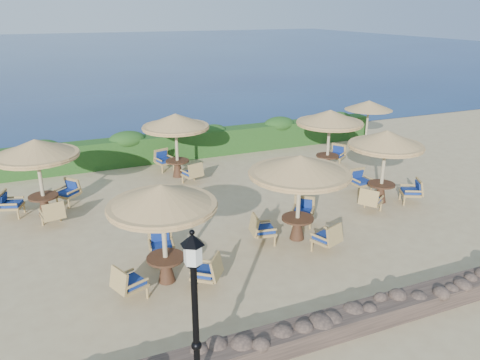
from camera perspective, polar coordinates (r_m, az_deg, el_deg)
ground at (r=16.06m, az=3.76°, el=-4.03°), size 120.00×120.00×0.00m
sea at (r=83.59m, az=-18.79°, el=14.70°), size 160.00×160.00×0.00m
hedge at (r=22.14m, az=-4.51°, el=4.49°), size 18.00×0.90×1.20m
stone_wall at (r=11.47m, az=18.12°, el=-14.65°), size 15.00×0.65×0.44m
lamp_post at (r=8.24m, az=-5.41°, el=-17.55°), size 0.44×0.44×3.31m
extra_parasol at (r=23.69m, az=15.43°, el=8.77°), size 2.30×2.30×2.41m
cafe_set_0 at (r=11.53m, az=-9.39°, el=-4.11°), size 2.78×2.79×2.65m
cafe_set_1 at (r=13.64m, az=7.26°, el=0.20°), size 3.00×3.00×2.65m
cafe_set_2 at (r=17.06m, az=17.26°, el=3.23°), size 2.77×2.73×2.65m
cafe_set_3 at (r=16.56m, az=-23.43°, el=2.02°), size 2.79×2.79×2.65m
cafe_set_4 at (r=19.04m, az=-7.82°, el=6.08°), size 2.71×2.88×2.65m
cafe_set_5 at (r=19.92m, az=10.86°, el=6.58°), size 2.79×2.79×2.65m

